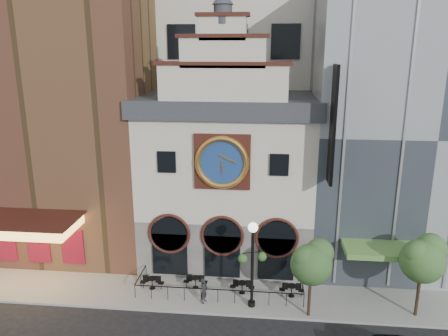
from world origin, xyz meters
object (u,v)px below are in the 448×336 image
pedestrian (204,291)px  tree_left (312,261)px  bistro_0 (152,282)px  bistro_2 (242,287)px  lamppost (252,255)px  bistro_1 (196,281)px  tree_right (423,258)px  bistro_3 (292,290)px

pedestrian → tree_left: (6.43, -0.71, 2.71)m
bistro_0 → bistro_2: size_ratio=1.00×
bistro_0 → lamppost: (6.62, -1.34, 2.95)m
bistro_2 → tree_left: size_ratio=0.33×
bistro_1 → tree_right: 14.09m
lamppost → tree_right: bearing=-18.6°
tree_left → bistro_3: bearing=116.0°
bistro_2 → pedestrian: bearing=-150.4°
lamppost → tree_left: bearing=-29.0°
bistro_2 → lamppost: 3.33m
pedestrian → lamppost: (2.97, -0.09, 2.60)m
bistro_0 → bistro_1: 2.86m
bistro_1 → bistro_2: size_ratio=1.00×
bistro_1 → bistro_2: bearing=-6.1°
bistro_0 → bistro_2: 5.95m
pedestrian → lamppost: bearing=-71.7°
bistro_0 → tree_right: bearing=-4.5°
bistro_0 → tree_left: size_ratio=0.33×
bistro_1 → tree_left: 8.20m
bistro_2 → lamppost: (0.67, -1.39, 2.95)m
bistro_3 → tree_left: size_ratio=0.33×
lamppost → bistro_1: bearing=136.6°
bistro_0 → tree_left: 10.71m
bistro_0 → bistro_1: bearing=7.7°
bistro_1 → bistro_2: same height
bistro_2 → lamppost: lamppost is taller
bistro_2 → tree_right: bearing=-7.3°
bistro_1 → tree_left: size_ratio=0.33×
bistro_3 → bistro_0: bearing=179.9°
tree_right → bistro_0: bearing=175.5°
bistro_2 → pedestrian: 2.67m
bistro_1 → bistro_3: bearing=-3.6°
bistro_3 → lamppost: size_ratio=0.29×
pedestrian → tree_right: (12.78, -0.04, 2.94)m
bistro_3 → tree_left: (0.95, -1.95, 3.06)m
lamppost → tree_right: 9.82m
bistro_0 → bistro_1: size_ratio=1.00×
bistro_2 → tree_right: tree_right is taller
bistro_2 → tree_left: bearing=-26.0°
bistro_0 → bistro_3: bearing=-0.1°
bistro_1 → tree_left: (7.24, -2.34, 3.06)m
bistro_0 → bistro_2: bearing=0.5°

